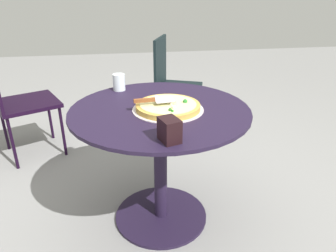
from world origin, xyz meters
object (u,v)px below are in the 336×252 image
at_px(patio_chair_near, 171,79).
at_px(napkin_dispenser, 169,130).
at_px(patio_table, 160,144).
at_px(patio_chair_far, 16,99).
at_px(pizza_on_tray, 168,107).
at_px(pizza_server, 154,100).
at_px(drinking_cup, 119,82).

bearing_deg(patio_chair_near, napkin_dispenser, -99.80).
relative_size(patio_table, patio_chair_far, 1.16).
bearing_deg(pizza_on_tray, patio_chair_far, 137.20).
relative_size(patio_table, napkin_dispenser, 9.49).
relative_size(pizza_on_tray, napkin_dispenser, 3.70).
bearing_deg(patio_chair_near, patio_chair_far, -165.89).
relative_size(pizza_server, drinking_cup, 2.13).
xyz_separation_m(napkin_dispenser, patio_chair_far, (-1.00, 1.32, -0.27)).
distance_m(pizza_server, patio_chair_far, 1.40).
distance_m(pizza_on_tray, pizza_server, 0.08).
bearing_deg(napkin_dispenser, pizza_on_tray, -25.19).
bearing_deg(pizza_on_tray, patio_table, 147.73).
distance_m(patio_table, napkin_dispenser, 0.46).
bearing_deg(patio_chair_far, drinking_cup, -36.66).
xyz_separation_m(patio_table, pizza_on_tray, (0.04, -0.03, 0.23)).
bearing_deg(patio_chair_far, pizza_server, -44.86).
bearing_deg(pizza_server, patio_chair_near, 76.62).
bearing_deg(pizza_on_tray, napkin_dispenser, -98.03).
relative_size(pizza_on_tray, patio_chair_far, 0.45).
distance_m(patio_table, drinking_cup, 0.48).
relative_size(pizza_on_tray, patio_chair_near, 0.42).
bearing_deg(napkin_dispenser, patio_table, -18.62).
xyz_separation_m(drinking_cup, napkin_dispenser, (0.20, -0.72, 0.00)).
xyz_separation_m(patio_table, drinking_cup, (-0.20, 0.35, 0.26)).
relative_size(patio_table, pizza_server, 4.47).
height_order(pizza_server, drinking_cup, drinking_cup).
height_order(pizza_on_tray, drinking_cup, drinking_cup).
relative_size(pizza_server, patio_chair_near, 0.24).
bearing_deg(pizza_server, patio_chair_far, 135.14).
distance_m(patio_chair_near, patio_chair_far, 1.32).
bearing_deg(patio_table, napkin_dispenser, -91.47).
bearing_deg(pizza_server, napkin_dispenser, -86.20).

